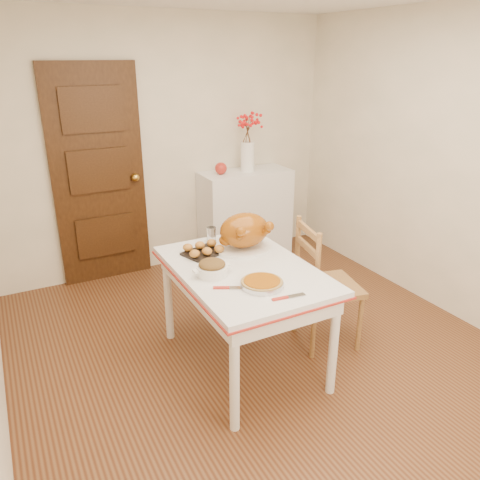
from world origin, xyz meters
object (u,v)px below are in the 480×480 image
chair_oak (328,284)px  pumpkin_pie (262,282)px  kitchen_table (243,316)px  sideboard (245,215)px  turkey_platter (244,232)px

chair_oak → pumpkin_pie: bearing=122.2°
kitchen_table → pumpkin_pie: (-0.03, -0.31, 0.41)m
kitchen_table → pumpkin_pie: 0.51m
chair_oak → kitchen_table: bearing=99.1°
chair_oak → pumpkin_pie: chair_oak is taller
sideboard → chair_oak: bearing=-97.9°
kitchen_table → turkey_platter: bearing=60.7°
kitchen_table → chair_oak: (0.71, -0.05, 0.11)m
sideboard → pumpkin_pie: (-0.99, -2.03, 0.31)m
kitchen_table → turkey_platter: (0.15, 0.27, 0.52)m
chair_oak → turkey_platter: size_ratio=2.28×
sideboard → chair_oak: (-0.25, -1.77, 0.01)m
kitchen_table → sideboard: bearing=61.1°
turkey_platter → pumpkin_pie: bearing=-108.0°
chair_oak → turkey_platter: 0.76m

